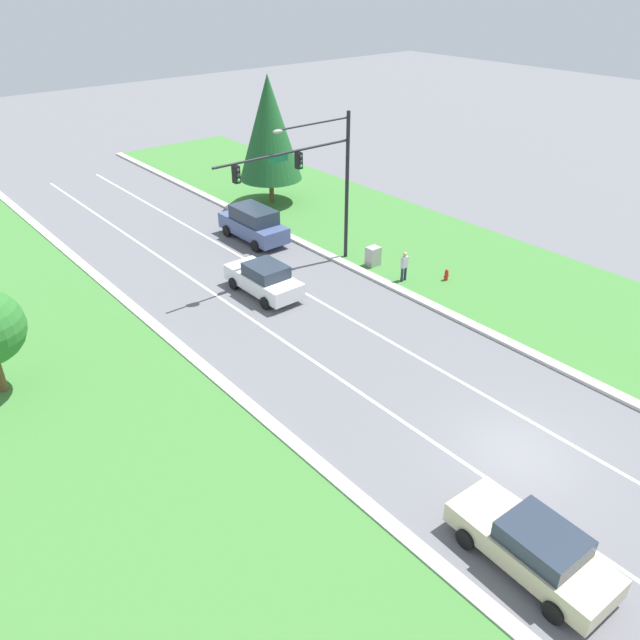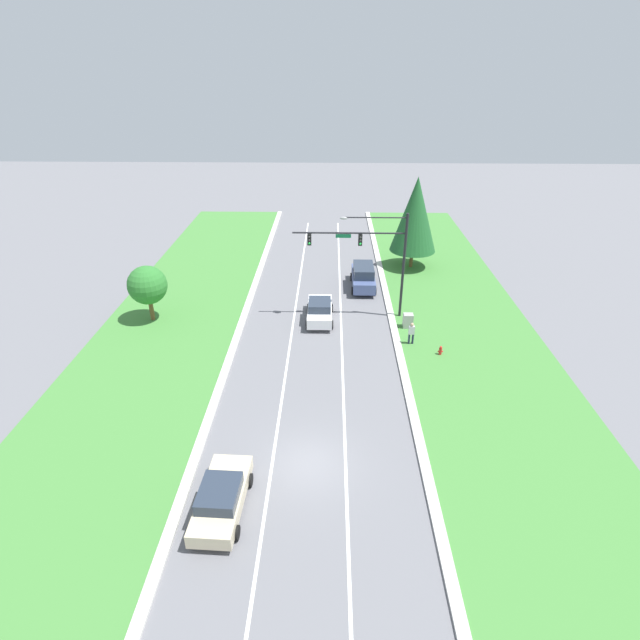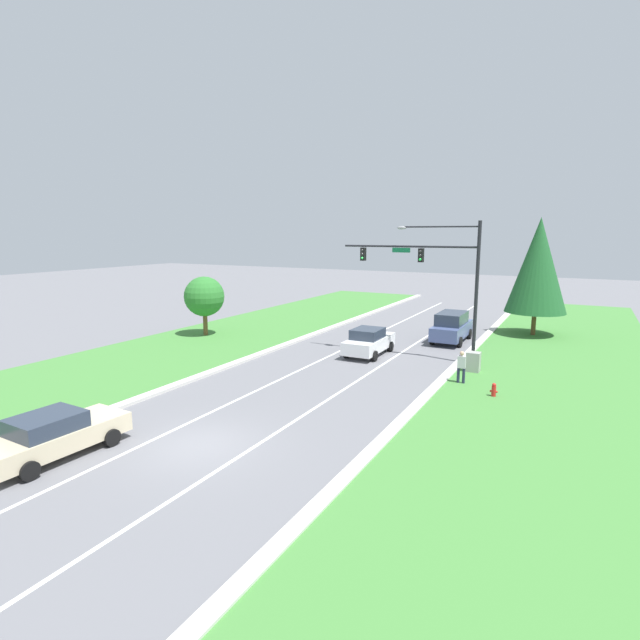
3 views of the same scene
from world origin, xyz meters
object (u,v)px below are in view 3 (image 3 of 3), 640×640
fire_hydrant (494,391)px  slate_blue_suv (452,327)px  champagne_sedan (54,435)px  white_sedan (369,341)px  pedestrian (461,366)px  utility_cabinet (473,362)px  oak_near_left_tree (204,297)px  conifer_near_right_tree (538,265)px  traffic_signal_mast (436,268)px

fire_hydrant → slate_blue_suv: bearing=112.4°
slate_blue_suv → champagne_sedan: slate_blue_suv is taller
white_sedan → fire_hydrant: 9.54m
slate_blue_suv → fire_hydrant: bearing=-67.7°
pedestrian → utility_cabinet: bearing=-96.1°
white_sedan → champagne_sedan: bearing=-102.4°
white_sedan → oak_near_left_tree: size_ratio=1.04×
pedestrian → conifer_near_right_tree: (2.02, 14.52, 4.18)m
oak_near_left_tree → fire_hydrant: bearing=-12.5°
traffic_signal_mast → conifer_near_right_tree: 11.25m
slate_blue_suv → pedestrian: slate_blue_suv is taller
utility_cabinet → fire_hydrant: utility_cabinet is taller
traffic_signal_mast → slate_blue_suv: bearing=92.1°
oak_near_left_tree → conifer_near_right_tree: bearing=28.3°
white_sedan → conifer_near_right_tree: size_ratio=0.53×
pedestrian → conifer_near_right_tree: conifer_near_right_tree is taller
champagne_sedan → pedestrian: 17.80m
white_sedan → champagne_sedan: size_ratio=0.95×
conifer_near_right_tree → oak_near_left_tree: bearing=-151.7°
slate_blue_suv → champagne_sedan: 25.39m
traffic_signal_mast → oak_near_left_tree: 16.65m
champagne_sedan → utility_cabinet: 19.89m
white_sedan → champagne_sedan: 18.51m
slate_blue_suv → white_sedan: bearing=-120.3°
traffic_signal_mast → champagne_sedan: 20.84m
fire_hydrant → oak_near_left_tree: size_ratio=0.16×
traffic_signal_mast → champagne_sedan: bearing=-112.1°
utility_cabinet → oak_near_left_tree: bearing=177.6°
utility_cabinet → pedestrian: (-0.11, -2.42, 0.37)m
slate_blue_suv → utility_cabinet: 7.85m
utility_cabinet → pedestrian: pedestrian is taller
traffic_signal_mast → fire_hydrant: bearing=-52.3°
traffic_signal_mast → utility_cabinet: traffic_signal_mast is taller
oak_near_left_tree → slate_blue_suv: bearing=21.8°
utility_cabinet → fire_hydrant: (1.67, -3.80, -0.22)m
slate_blue_suv → traffic_signal_mast: bearing=-87.9°
pedestrian → conifer_near_right_tree: size_ratio=0.20×
traffic_signal_mast → fire_hydrant: traffic_signal_mast is taller
white_sedan → pedestrian: bearing=-29.5°
fire_hydrant → oak_near_left_tree: oak_near_left_tree is taller
pedestrian → fire_hydrant: size_ratio=2.41×
champagne_sedan → pedestrian: (10.22, 14.58, 0.17)m
white_sedan → fire_hydrant: white_sedan is taller
pedestrian → traffic_signal_mast: bearing=-62.2°
slate_blue_suv → oak_near_left_tree: 17.57m
white_sedan → pedestrian: 7.29m
white_sedan → champagne_sedan: white_sedan is taller
utility_cabinet → white_sedan: bearing=170.2°
champagne_sedan → fire_hydrant: size_ratio=6.78×
fire_hydrant → pedestrian: bearing=142.1°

